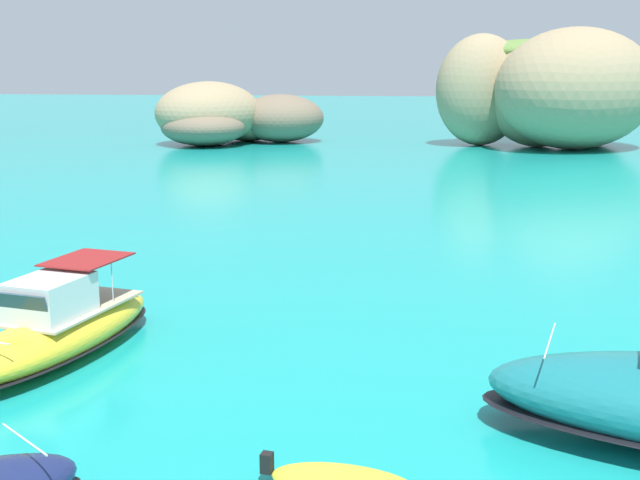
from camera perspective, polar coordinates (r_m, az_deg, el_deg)
islet_large at (r=77.31m, az=15.87°, el=10.07°), size 23.42×19.76×10.53m
islet_small at (r=79.16m, az=-6.12°, el=8.42°), size 18.34×16.29×5.81m
motorboat_yellow at (r=21.75m, az=-17.54°, el=-5.89°), size 3.54×7.46×2.25m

